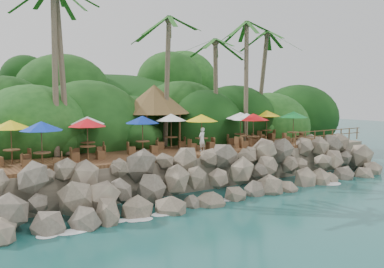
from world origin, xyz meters
TOP-DOWN VIEW (x-y plane):
  - ground at (0.00, 0.00)m, footprint 140.00×140.00m
  - land_base at (0.00, 16.00)m, footprint 32.00×25.20m
  - jungle_hill at (0.00, 23.50)m, footprint 44.80×28.00m
  - seawall at (0.00, 2.00)m, footprint 29.00×4.00m
  - terrace at (0.00, 6.00)m, footprint 26.00×5.00m
  - jungle_foliage at (0.00, 15.00)m, footprint 44.00×16.00m
  - foam_line at (0.00, 0.30)m, footprint 25.20×0.80m
  - palms at (0.61, 8.73)m, footprint 24.23×7.32m
  - palapa at (-0.75, 10.02)m, footprint 5.43×5.43m
  - dining_clusters at (-0.87, 5.96)m, footprint 23.28×5.50m
  - railing at (11.80, 3.65)m, footprint 8.30×0.10m
  - waiter at (0.12, 4.97)m, footprint 0.68×0.55m

SIDE VIEW (x-z plane):
  - ground at x=0.00m, z-range 0.00..0.00m
  - jungle_hill at x=0.00m, z-range -7.70..7.70m
  - jungle_foliage at x=0.00m, z-range -6.00..6.00m
  - foam_line at x=0.00m, z-range 0.00..0.06m
  - land_base at x=0.00m, z-range 0.00..2.10m
  - seawall at x=0.00m, z-range 0.00..2.30m
  - terrace at x=0.00m, z-range 2.10..2.30m
  - railing at x=11.80m, z-range 2.41..3.41m
  - waiter at x=0.12m, z-range 2.30..3.93m
  - dining_clusters at x=-0.87m, z-range 3.12..5.61m
  - palapa at x=-0.75m, z-range 3.49..8.09m
  - palms at x=0.61m, z-range 5.64..18.66m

